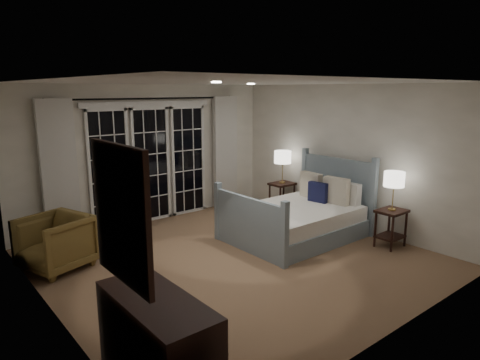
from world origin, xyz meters
TOP-DOWN VIEW (x-y plane):
  - floor at (0.00, 0.00)m, footprint 5.00×5.00m
  - ceiling at (0.00, 0.00)m, footprint 5.00×5.00m
  - wall_left at (-2.50, 0.00)m, footprint 0.02×5.00m
  - wall_right at (2.50, 0.00)m, footprint 0.02×5.00m
  - wall_back at (0.00, 2.50)m, footprint 5.00×0.02m
  - wall_front at (0.00, -2.50)m, footprint 5.00×0.02m
  - french_doors at (0.00, 2.46)m, footprint 2.50×0.04m
  - curtain_rod at (0.00, 2.40)m, footprint 3.50×0.03m
  - curtain_left at (-1.65, 2.38)m, footprint 0.55×0.10m
  - curtain_right at (1.65, 2.38)m, footprint 0.55×0.10m
  - downlight_a at (0.80, 0.60)m, footprint 0.12×0.12m
  - downlight_b at (-0.60, -0.40)m, footprint 0.12×0.12m
  - bed at (1.42, 0.09)m, footprint 2.12×1.51m
  - nightstand_left at (2.18, -1.14)m, footprint 0.45×0.36m
  - nightstand_right at (2.22, 1.28)m, footprint 0.46×0.37m
  - lamp_left at (2.18, -1.14)m, footprint 0.31×0.31m
  - lamp_right at (2.22, 1.28)m, footprint 0.33×0.33m
  - armchair at (-2.10, 1.28)m, footprint 1.03×1.02m
  - dresser at (-2.23, -1.80)m, footprint 0.50×1.18m
  - mirror at (-2.47, -1.80)m, footprint 0.05×0.85m

SIDE VIEW (x-z plane):
  - floor at x=0.00m, z-range 0.00..0.00m
  - bed at x=1.42m, z-range -0.30..0.93m
  - armchair at x=-2.10m, z-range 0.00..0.75m
  - nightstand_left at x=2.18m, z-range 0.09..0.68m
  - nightstand_right at x=2.22m, z-range 0.09..0.70m
  - dresser at x=-2.23m, z-range 0.00..0.83m
  - lamp_left at x=2.18m, z-range 0.77..1.37m
  - french_doors at x=0.00m, z-range -0.01..2.19m
  - lamp_right at x=2.22m, z-range 0.79..1.43m
  - curtain_left at x=-1.65m, z-range 0.02..2.27m
  - curtain_right at x=1.65m, z-range 0.02..2.27m
  - wall_left at x=-2.50m, z-range 0.00..2.50m
  - wall_right at x=2.50m, z-range 0.00..2.50m
  - wall_back at x=0.00m, z-range 0.00..2.50m
  - wall_front at x=0.00m, z-range 0.00..2.50m
  - mirror at x=-2.47m, z-range 1.05..2.05m
  - curtain_rod at x=0.00m, z-range 2.23..2.27m
  - downlight_a at x=0.80m, z-range 2.48..2.50m
  - downlight_b at x=-0.60m, z-range 2.48..2.50m
  - ceiling at x=0.00m, z-range 2.50..2.50m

